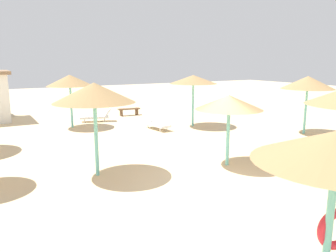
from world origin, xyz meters
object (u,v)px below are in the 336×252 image
Objects in this scene: parasol_8 at (308,83)px; lounger_2 at (156,123)px; bench_0 at (129,110)px; parasol_2 at (193,80)px; parasol_6 at (94,93)px; parasol_7 at (229,103)px; parasol_1 at (70,81)px; lounger_1 at (97,116)px.

parasol_8 reaches higher than lounger_2.
lounger_2 is at bearing -96.43° from bench_0.
parasol_6 reaches higher than parasol_2.
parasol_7 reaches higher than bench_0.
bench_0 is (-5.48, 9.74, -2.24)m from parasol_8.
parasol_6 is at bearing -98.67° from parasol_1.
parasol_6 is (-1.26, -8.30, 0.08)m from parasol_1.
parasol_2 reaches higher than lounger_1.
lounger_1 is at bearing 97.12° from parasol_7.
lounger_1 is 1.27× the size of bench_0.
parasol_1 is 1.50× the size of lounger_1.
parasol_1 is at bearing 144.46° from lounger_2.
parasol_1 is 1.91× the size of bench_0.
parasol_1 is 10.06m from parasol_7.
parasol_6 is at bearing -144.36° from parasol_2.
parasol_7 is 1.28× the size of lounger_1.
lounger_2 is (-2.19, 0.34, -2.31)m from parasol_2.
parasol_8 is 11.40m from bench_0.
lounger_2 reaches higher than bench_0.
parasol_8 is 8.03m from lounger_2.
lounger_1 is (-4.27, 4.13, -2.31)m from parasol_2.
parasol_7 is (-2.94, -6.50, -0.40)m from parasol_2.
parasol_2 is at bearing -72.81° from bench_0.
lounger_2 is (0.75, 6.83, -1.92)m from parasol_7.
parasol_8 reaches higher than parasol_2.
parasol_8 reaches higher than lounger_1.
lounger_2 is 4.98m from bench_0.
lounger_1 reaches higher than lounger_2.
parasol_8 is 1.51× the size of lounger_2.
parasol_1 is 3.06m from lounger_1.
parasol_2 reaches higher than lounger_2.
parasol_7 is at bearing -16.31° from parasol_6.
parasol_6 is at bearing -132.49° from lounger_2.
lounger_2 is at bearing 141.55° from parasol_8.
parasol_7 is at bearing -96.32° from bench_0.
parasol_7 is at bearing -82.88° from lounger_1.
lounger_2 is 1.26× the size of bench_0.
parasol_8 is (6.78, 2.04, 0.35)m from parasol_7.
parasol_2 is at bearing -27.04° from parasol_1.
lounger_2 is (-6.03, 4.79, -2.27)m from parasol_8.
parasol_7 is (4.35, -1.27, -0.44)m from parasol_6.
parasol_6 reaches higher than lounger_1.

